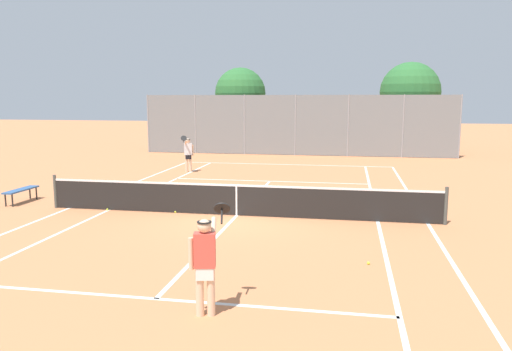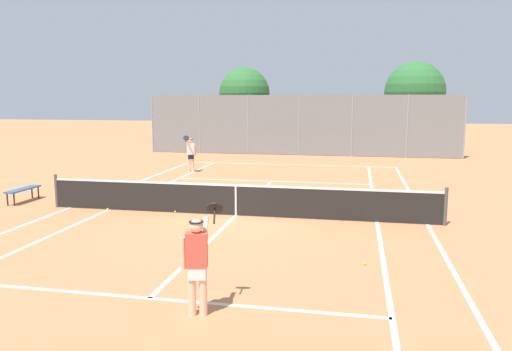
{
  "view_description": "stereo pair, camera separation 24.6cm",
  "coord_description": "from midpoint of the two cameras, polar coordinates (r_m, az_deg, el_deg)",
  "views": [
    {
      "loc": [
        3.24,
        -14.24,
        3.48
      ],
      "look_at": [
        0.31,
        1.5,
        1.0
      ],
      "focal_mm": 35.0,
      "sensor_mm": 36.0,
      "label": 1
    },
    {
      "loc": [
        3.49,
        -14.2,
        3.48
      ],
      "look_at": [
        0.31,
        1.5,
        1.0
      ],
      "focal_mm": 35.0,
      "sensor_mm": 36.0,
      "label": 2
    }
  ],
  "objects": [
    {
      "name": "ground_plane",
      "position": [
        15.02,
        -1.84,
        -4.6
      ],
      "size": [
        120.0,
        120.0,
        0.0
      ],
      "primitive_type": "plane",
      "color": "#CC7A4C"
    },
    {
      "name": "court_line_markings",
      "position": [
        15.02,
        -1.84,
        -4.59
      ],
      "size": [
        11.1,
        23.9,
        0.01
      ],
      "color": "silver",
      "rests_on": "ground"
    },
    {
      "name": "tennis_net",
      "position": [
        14.91,
        -1.85,
        -2.69
      ],
      "size": [
        12.0,
        0.1,
        1.07
      ],
      "color": "#474C47",
      "rests_on": "ground"
    },
    {
      "name": "player_near_side",
      "position": [
        8.12,
        -5.87,
        -9.57
      ],
      "size": [
        0.56,
        0.82,
        1.77
      ],
      "color": "beige",
      "rests_on": "ground"
    },
    {
      "name": "player_far_left",
      "position": [
        23.99,
        -7.18,
        2.62
      ],
      "size": [
        0.43,
        0.9,
        1.77
      ],
      "color": "beige",
      "rests_on": "ground"
    },
    {
      "name": "loose_tennis_ball_0",
      "position": [
        16.94,
        -11.14,
        -3.11
      ],
      "size": [
        0.07,
        0.07,
        0.07
      ],
      "primitive_type": "sphere",
      "color": "#D1DB33",
      "rests_on": "ground"
    },
    {
      "name": "loose_tennis_ball_1",
      "position": [
        10.94,
        12.94,
        -9.79
      ],
      "size": [
        0.07,
        0.07,
        0.07
      ],
      "primitive_type": "sphere",
      "color": "#D1DB33",
      "rests_on": "ground"
    },
    {
      "name": "loose_tennis_ball_2",
      "position": [
        15.56,
        -8.78,
        -4.1
      ],
      "size": [
        0.07,
        0.07,
        0.07
      ],
      "primitive_type": "sphere",
      "color": "#D1DB33",
      "rests_on": "ground"
    },
    {
      "name": "loose_tennis_ball_3",
      "position": [
        16.38,
        -16.18,
        -3.7
      ],
      "size": [
        0.07,
        0.07,
        0.07
      ],
      "primitive_type": "sphere",
      "color": "#D1DB33",
      "rests_on": "ground"
    },
    {
      "name": "courtside_bench",
      "position": [
        18.6,
        -24.74,
        -1.52
      ],
      "size": [
        0.36,
        1.5,
        0.47
      ],
      "color": "#33598C",
      "rests_on": "ground"
    },
    {
      "name": "back_fence",
      "position": [
        30.85,
        5.17,
        5.75
      ],
      "size": [
        19.27,
        0.08,
        3.71
      ],
      "color": "gray",
      "rests_on": "ground"
    },
    {
      "name": "tree_behind_left",
      "position": [
        34.01,
        -1.25,
        9.16
      ],
      "size": [
        3.39,
        3.39,
        5.52
      ],
      "color": "brown",
      "rests_on": "ground"
    },
    {
      "name": "tree_behind_right",
      "position": [
        34.23,
        17.8,
        8.94
      ],
      "size": [
        3.86,
        3.86,
        5.82
      ],
      "color": "brown",
      "rests_on": "ground"
    }
  ]
}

